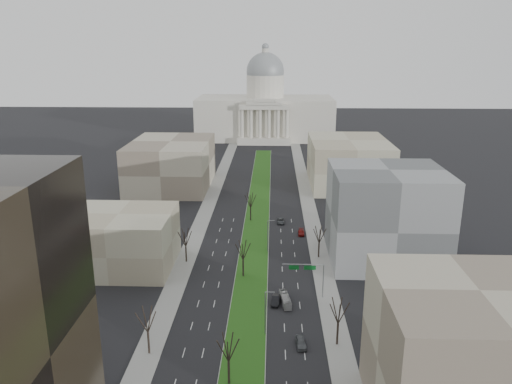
% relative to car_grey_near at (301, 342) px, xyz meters
% --- Properties ---
extents(ground, '(600.00, 600.00, 0.00)m').
position_rel_car_grey_near_xyz_m(ground, '(-10.42, 68.69, -0.77)').
color(ground, black).
rests_on(ground, ground).
extents(median, '(8.00, 222.03, 0.20)m').
position_rel_car_grey_near_xyz_m(median, '(-10.42, 67.67, -0.67)').
color(median, '#999993').
rests_on(median, ground).
extents(sidewalk_left, '(5.00, 330.00, 0.15)m').
position_rel_car_grey_near_xyz_m(sidewalk_left, '(-27.92, 43.69, -0.70)').
color(sidewalk_left, gray).
rests_on(sidewalk_left, ground).
extents(sidewalk_right, '(5.00, 330.00, 0.15)m').
position_rel_car_grey_near_xyz_m(sidewalk_right, '(7.08, 43.69, -0.70)').
color(sidewalk_right, gray).
rests_on(sidewalk_right, ground).
extents(capitol, '(80.00, 46.00, 55.00)m').
position_rel_car_grey_near_xyz_m(capitol, '(-10.42, 218.27, 15.53)').
color(capitol, beige).
rests_on(capitol, ground).
extents(building_beige_left, '(26.00, 22.00, 14.00)m').
position_rel_car_grey_near_xyz_m(building_beige_left, '(-43.42, 33.69, 6.23)').
color(building_beige_left, tan).
rests_on(building_beige_left, ground).
extents(building_tan_right, '(26.00, 24.00, 22.00)m').
position_rel_car_grey_near_xyz_m(building_tan_right, '(22.58, -19.31, 10.23)').
color(building_tan_right, gray).
rests_on(building_tan_right, ground).
extents(building_grey_right, '(28.00, 26.00, 24.00)m').
position_rel_car_grey_near_xyz_m(building_grey_right, '(23.58, 40.69, 11.23)').
color(building_grey_right, slate).
rests_on(building_grey_right, ground).
extents(building_far_left, '(30.00, 40.00, 18.00)m').
position_rel_car_grey_near_xyz_m(building_far_left, '(-45.42, 108.69, 8.23)').
color(building_far_left, gray).
rests_on(building_far_left, ground).
extents(building_far_right, '(30.00, 40.00, 18.00)m').
position_rel_car_grey_near_xyz_m(building_far_right, '(24.58, 113.69, 8.23)').
color(building_far_right, tan).
rests_on(building_far_right, ground).
extents(tree_left_mid, '(5.40, 5.40, 9.72)m').
position_rel_car_grey_near_xyz_m(tree_left_mid, '(-27.62, -3.31, 6.22)').
color(tree_left_mid, black).
rests_on(tree_left_mid, ground).
extents(tree_left_far, '(5.28, 5.28, 9.50)m').
position_rel_car_grey_near_xyz_m(tree_left_far, '(-27.62, 36.69, 6.07)').
color(tree_left_far, black).
rests_on(tree_left_far, ground).
extents(tree_right_mid, '(5.52, 5.52, 9.94)m').
position_rel_car_grey_near_xyz_m(tree_right_mid, '(6.78, 0.69, 6.38)').
color(tree_right_mid, black).
rests_on(tree_right_mid, ground).
extents(tree_right_far, '(5.04, 5.04, 9.07)m').
position_rel_car_grey_near_xyz_m(tree_right_far, '(6.78, 40.69, 5.75)').
color(tree_right_far, black).
rests_on(tree_right_far, ground).
extents(tree_median_a, '(5.40, 5.40, 9.72)m').
position_rel_car_grey_near_xyz_m(tree_median_a, '(-12.42, -11.31, 6.22)').
color(tree_median_a, black).
rests_on(tree_median_a, ground).
extents(tree_median_b, '(5.40, 5.40, 9.72)m').
position_rel_car_grey_near_xyz_m(tree_median_b, '(-12.42, 28.69, 6.22)').
color(tree_median_b, black).
rests_on(tree_median_b, ground).
extents(tree_median_c, '(5.40, 5.40, 9.72)m').
position_rel_car_grey_near_xyz_m(tree_median_c, '(-12.42, 68.69, 6.22)').
color(tree_median_c, black).
rests_on(tree_median_c, ground).
extents(streetlamp_median_b, '(1.90, 0.20, 9.16)m').
position_rel_car_grey_near_xyz_m(streetlamp_median_b, '(-6.66, 3.69, 4.03)').
color(streetlamp_median_b, gray).
rests_on(streetlamp_median_b, ground).
extents(streetlamp_median_c, '(1.90, 0.20, 9.16)m').
position_rel_car_grey_near_xyz_m(streetlamp_median_c, '(-6.66, 43.69, 4.03)').
color(streetlamp_median_c, gray).
rests_on(streetlamp_median_c, ground).
extents(mast_arm_signs, '(9.12, 0.24, 8.09)m').
position_rel_car_grey_near_xyz_m(mast_arm_signs, '(3.07, 18.71, 5.33)').
color(mast_arm_signs, gray).
rests_on(mast_arm_signs, ground).
extents(car_grey_near, '(2.20, 4.69, 1.55)m').
position_rel_car_grey_near_xyz_m(car_grey_near, '(0.00, 0.00, 0.00)').
color(car_grey_near, '#4B4E53').
rests_on(car_grey_near, ground).
extents(car_black, '(2.17, 4.96, 1.58)m').
position_rel_car_grey_near_xyz_m(car_black, '(-4.61, 15.83, 0.02)').
color(car_black, black).
rests_on(car_black, ground).
extents(car_red, '(2.03, 4.61, 1.32)m').
position_rel_car_grey_near_xyz_m(car_red, '(3.08, 57.08, -0.12)').
color(car_red, maroon).
rests_on(car_red, ground).
extents(car_grey_far, '(2.33, 4.89, 1.35)m').
position_rel_car_grey_near_xyz_m(car_grey_far, '(-2.85, 66.92, -0.10)').
color(car_grey_far, '#45484C').
rests_on(car_grey_far, ground).
extents(box_van, '(2.73, 7.28, 1.98)m').
position_rel_car_grey_near_xyz_m(box_van, '(-2.55, 15.85, 0.21)').
color(box_van, '#B9B9B9').
rests_on(box_van, ground).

